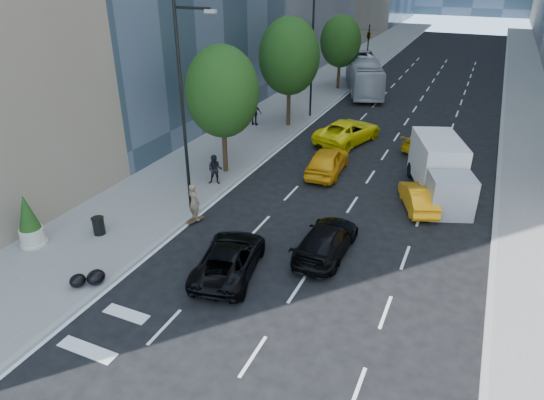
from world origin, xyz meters
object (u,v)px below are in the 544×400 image
at_px(black_sedan_lincoln, 229,258).
at_px(skateboarder, 194,204).
at_px(city_bus, 364,75).
at_px(planter_shrub, 29,221).
at_px(trash_can, 99,226).
at_px(box_truck, 440,169).
at_px(black_sedan_mercedes, 326,240).

bearing_deg(black_sedan_lincoln, skateboarder, -52.00).
height_order(skateboarder, black_sedan_lincoln, skateboarder).
height_order(city_bus, planter_shrub, city_bus).
bearing_deg(skateboarder, trash_can, 60.97).
bearing_deg(trash_can, planter_shrub, -136.92).
height_order(black_sedan_lincoln, box_truck, box_truck).
bearing_deg(black_sedan_mercedes, black_sedan_lincoln, 43.08).
xyz_separation_m(trash_can, planter_shrub, (-2.06, -1.93, 0.77)).
bearing_deg(black_sedan_mercedes, skateboarder, -0.59).
height_order(black_sedan_lincoln, black_sedan_mercedes, black_sedan_mercedes).
bearing_deg(city_bus, skateboarder, -111.39).
relative_size(skateboarder, box_truck, 0.30).
xyz_separation_m(black_sedan_mercedes, planter_shrub, (-12.20, -4.84, 0.63)).
xyz_separation_m(city_bus, planter_shrub, (-6.20, -34.43, -0.27)).
xyz_separation_m(skateboarder, city_bus, (0.80, 29.47, 0.62)).
relative_size(black_sedan_mercedes, box_truck, 0.72).
bearing_deg(box_truck, city_bus, 94.20).
relative_size(black_sedan_lincoln, trash_can, 5.96).
bearing_deg(black_sedan_mercedes, city_bus, -78.14).
bearing_deg(city_bus, box_truck, -85.39).
distance_m(box_truck, trash_can, 17.80).
bearing_deg(trash_can, box_truck, 38.86).
xyz_separation_m(skateboarder, box_truck, (10.50, 8.12, 0.53)).
xyz_separation_m(skateboarder, black_sedan_lincoln, (3.60, -3.07, -0.30)).
xyz_separation_m(skateboarder, black_sedan_mercedes, (6.80, -0.12, -0.28)).
xyz_separation_m(black_sedan_mercedes, city_bus, (-6.00, 29.59, 0.90)).
height_order(city_bus, trash_can, city_bus).
relative_size(black_sedan_mercedes, planter_shrub, 1.93).
bearing_deg(planter_shrub, trash_can, 43.08).
height_order(skateboarder, planter_shrub, planter_shrub).
bearing_deg(box_truck, black_sedan_lincoln, -141.92).
relative_size(box_truck, planter_shrub, 2.66).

